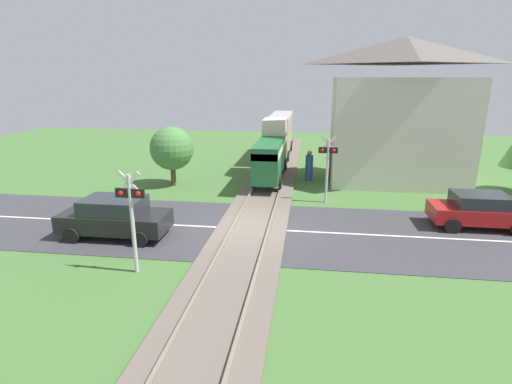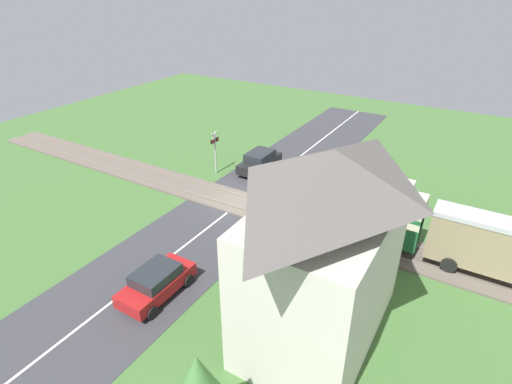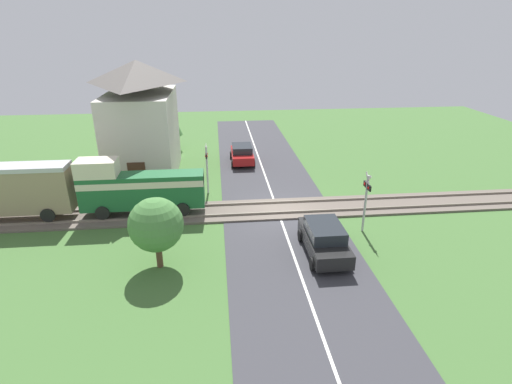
% 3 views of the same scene
% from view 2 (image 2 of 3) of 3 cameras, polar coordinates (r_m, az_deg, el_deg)
% --- Properties ---
extents(ground_plane, '(60.00, 60.00, 0.00)m').
position_cam_2_polar(ground_plane, '(25.87, -2.39, -1.67)').
color(ground_plane, '#426B33').
extents(road_surface, '(48.00, 6.40, 0.02)m').
position_cam_2_polar(road_surface, '(25.86, -2.39, -1.65)').
color(road_surface, '#38383D').
rests_on(road_surface, ground_plane).
extents(track_bed, '(2.80, 48.00, 0.24)m').
position_cam_2_polar(track_bed, '(25.83, -2.40, -1.54)').
color(track_bed, '#665B51').
rests_on(track_bed, ground_plane).
extents(train, '(1.58, 14.01, 3.18)m').
position_cam_2_polar(train, '(21.67, 23.72, -4.96)').
color(train, '#1E6033').
rests_on(train, track_bed).
extents(car_near_crossing, '(4.03, 1.86, 1.53)m').
position_cam_2_polar(car_near_crossing, '(30.00, 0.53, 4.44)').
color(car_near_crossing, black).
rests_on(car_near_crossing, ground_plane).
extents(car_far_side, '(3.68, 1.81, 1.42)m').
position_cam_2_polar(car_far_side, '(19.01, -14.01, -12.35)').
color(car_far_side, '#A81919').
rests_on(car_far_side, ground_plane).
extents(crossing_signal_west_approach, '(0.90, 0.18, 3.24)m').
position_cam_2_polar(crossing_signal_west_approach, '(29.36, -5.89, 6.42)').
color(crossing_signal_west_approach, '#B7B7B7').
rests_on(crossing_signal_west_approach, ground_plane).
extents(crossing_signal_east_approach, '(0.90, 0.18, 3.24)m').
position_cam_2_polar(crossing_signal_east_approach, '(20.75, 2.30, -3.14)').
color(crossing_signal_east_approach, '#B7B7B7').
rests_on(crossing_signal_east_approach, ground_plane).
extents(station_building, '(7.87, 4.70, 7.97)m').
position_cam_2_polar(station_building, '(15.17, 9.80, -8.49)').
color(station_building, beige).
rests_on(station_building, ground_plane).
extents(pedestrian_by_station, '(0.44, 0.44, 1.78)m').
position_cam_2_polar(pedestrian_by_station, '(20.81, 13.81, -8.11)').
color(pedestrian_by_station, '#2D4C8E').
rests_on(pedestrian_by_station, ground_plane).
extents(tree_roadside_hedge, '(2.39, 2.39, 3.29)m').
position_cam_2_polar(tree_roadside_hedge, '(27.06, 14.91, 3.72)').
color(tree_roadside_hedge, brown).
rests_on(tree_roadside_hedge, ground_plane).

